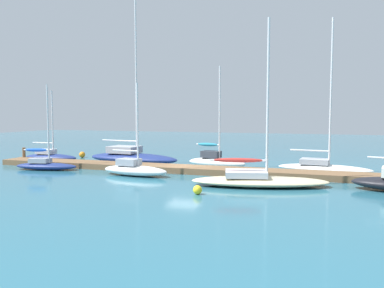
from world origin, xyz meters
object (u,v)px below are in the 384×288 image
object	(u,v)px
sailboat_1	(45,164)
mooring_buoy_yellow	(198,190)
sailboat_0	(50,156)
sailboat_3	(134,169)
sailboat_5	(258,179)
sailboat_6	(323,166)
sailboat_4	(216,160)
mooring_buoy_orange	(82,155)
sailboat_2	(132,156)

from	to	relation	value
sailboat_1	mooring_buoy_yellow	xyz separation A→B (m)	(14.37, -5.10, -0.20)
sailboat_1	sailboat_0	bearing A→B (deg)	115.15
sailboat_3	sailboat_5	xyz separation A→B (m)	(9.09, -1.22, -0.04)
sailboat_5	sailboat_6	size ratio (longest dim) A/B	0.89
sailboat_3	sailboat_5	distance (m)	9.17
sailboat_4	mooring_buoy_orange	bearing A→B (deg)	178.85
mooring_buoy_yellow	sailboat_4	bearing A→B (deg)	99.73
sailboat_4	sailboat_0	bearing A→B (deg)	-168.80
sailboat_6	mooring_buoy_yellow	bearing A→B (deg)	-115.26
sailboat_2	mooring_buoy_orange	bearing A→B (deg)	165.47
sailboat_0	sailboat_4	distance (m)	16.05
sailboat_2	sailboat_3	world-z (taller)	sailboat_2
sailboat_0	mooring_buoy_orange	bearing A→B (deg)	66.61
sailboat_6	mooring_buoy_orange	size ratio (longest dim) A/B	19.01
sailboat_2	sailboat_4	bearing A→B (deg)	3.19
sailboat_2	sailboat_6	world-z (taller)	sailboat_2
sailboat_0	mooring_buoy_orange	xyz separation A→B (m)	(1.27, 3.25, -0.15)
sailboat_5	sailboat_1	bearing A→B (deg)	161.40
sailboat_3	mooring_buoy_orange	distance (m)	13.34
sailboat_4	sailboat_6	size ratio (longest dim) A/B	0.72
sailboat_1	sailboat_3	xyz separation A→B (m)	(8.04, -0.33, 0.03)
sailboat_5	mooring_buoy_orange	distance (m)	21.66
sailboat_2	mooring_buoy_yellow	size ratio (longest dim) A/B	28.57
sailboat_3	sailboat_1	bearing A→B (deg)	-177.26
sailboat_1	mooring_buoy_yellow	bearing A→B (deg)	-29.31
sailboat_2	mooring_buoy_orange	size ratio (longest dim) A/B	24.03
sailboat_1	sailboat_6	size ratio (longest dim) A/B	0.59
sailboat_0	sailboat_5	world-z (taller)	sailboat_5
sailboat_1	sailboat_2	distance (m)	7.41
mooring_buoy_orange	sailboat_6	bearing A→B (deg)	-6.65
sailboat_4	sailboat_6	bearing A→B (deg)	10.49
sailboat_0	sailboat_6	distance (m)	24.44
sailboat_1	mooring_buoy_orange	distance (m)	8.52
sailboat_3	sailboat_5	bearing A→B (deg)	-2.59
sailboat_3	mooring_buoy_yellow	distance (m)	7.93
mooring_buoy_yellow	mooring_buoy_orange	xyz separation A→B (m)	(-16.57, 13.32, 0.05)
sailboat_6	sailboat_4	bearing A→B (deg)	-172.63
sailboat_2	mooring_buoy_yellow	xyz separation A→B (m)	(9.66, -10.81, -0.39)
sailboat_3	sailboat_0	bearing A→B (deg)	160.33
sailboat_6	sailboat_5	bearing A→B (deg)	-111.90
sailboat_0	sailboat_4	bearing A→B (deg)	-0.44
sailboat_0	sailboat_2	bearing A→B (deg)	3.17
sailboat_0	sailboat_6	xyz separation A→B (m)	(24.43, 0.55, 0.04)
sailboat_4	sailboat_5	size ratio (longest dim) A/B	0.81
sailboat_0	sailboat_3	xyz separation A→B (m)	(11.52, -5.30, 0.04)
sailboat_4	sailboat_5	world-z (taller)	sailboat_5
sailboat_0	sailboat_1	world-z (taller)	sailboat_1
sailboat_4	sailboat_1	bearing A→B (deg)	-147.06
sailboat_5	mooring_buoy_orange	size ratio (longest dim) A/B	16.88
sailboat_2	sailboat_5	distance (m)	14.38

